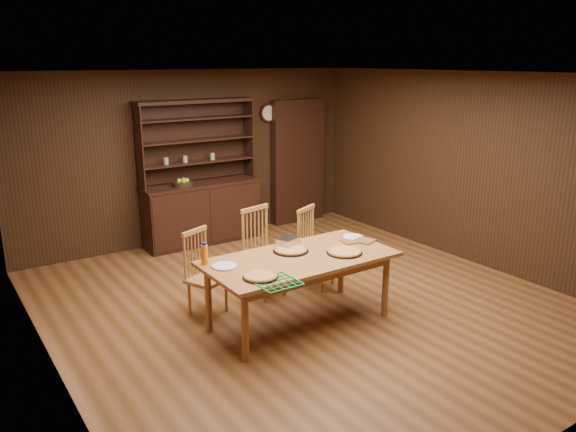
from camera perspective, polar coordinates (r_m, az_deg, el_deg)
floor at (r=6.63m, az=1.85°, el=-8.82°), size 6.00×6.00×0.00m
room_shell at (r=6.15m, az=1.98°, el=4.69°), size 6.00×6.00×6.00m
china_hutch at (r=8.69m, az=-8.80°, el=1.15°), size 1.84×0.52×2.17m
doorway at (r=9.65m, az=0.98°, el=5.54°), size 1.00×0.18×2.10m
wall_clock at (r=9.28m, az=-2.03°, el=10.43°), size 0.30×0.05×0.30m
dining_table at (r=5.91m, az=1.18°, el=-4.85°), size 2.01×1.01×0.75m
chair_left at (r=6.30m, az=-8.72°, el=-5.39°), size 0.50×0.49×0.96m
chair_center at (r=6.70m, az=-2.79°, el=-3.34°), size 0.52×0.50×1.07m
chair_right at (r=6.97m, az=2.46°, el=-2.93°), size 0.53×0.52×1.00m
pizza_left at (r=5.34m, az=-2.82°, el=-6.12°), size 0.35×0.35×0.04m
pizza_right at (r=6.02m, az=5.76°, el=-3.63°), size 0.38×0.38×0.04m
pizza_center at (r=6.04m, az=0.29°, el=-3.46°), size 0.39×0.39×0.04m
cooling_rack at (r=5.23m, az=-1.16°, el=-6.71°), size 0.37×0.37×0.02m
plate_left at (r=5.65m, az=-6.46°, el=-5.07°), size 0.26×0.26×0.02m
plate_right at (r=6.55m, az=6.58°, el=-2.12°), size 0.25×0.25×0.02m
foil_dish at (r=6.20m, az=0.02°, el=-2.66°), size 0.28×0.24×0.10m
juice_bottle at (r=5.71m, az=-8.48°, el=-3.86°), size 0.07×0.07×0.23m
pot_holder_a at (r=6.43m, az=7.76°, el=-2.49°), size 0.27×0.27×0.02m
pot_holder_b at (r=6.39m, az=6.31°, el=-2.60°), size 0.21×0.21×0.01m
fruit_bowl at (r=8.42m, az=-10.64°, el=3.30°), size 0.30×0.30×0.12m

